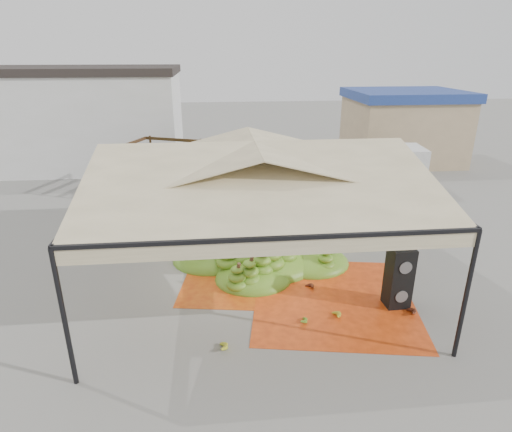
{
  "coord_description": "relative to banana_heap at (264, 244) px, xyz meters",
  "views": [
    {
      "loc": [
        -1.09,
        -11.13,
        6.26
      ],
      "look_at": [
        0.2,
        1.5,
        1.3
      ],
      "focal_mm": 30.0,
      "sensor_mm": 36.0,
      "label": 1
    }
  ],
  "objects": [
    {
      "name": "hand_yellow_a",
      "position": [
        1.4,
        -3.17,
        -0.52
      ],
      "size": [
        0.48,
        0.41,
        0.2
      ],
      "primitive_type": "ellipsoid",
      "rotation": [
        0.0,
        0.0,
        0.14
      ],
      "color": "gold",
      "rests_on": "ground"
    },
    {
      "name": "vendor",
      "position": [
        0.87,
        3.53,
        0.25
      ],
      "size": [
        0.63,
        0.42,
        1.73
      ],
      "primitive_type": "imported",
      "rotation": [
        0.0,
        0.0,
        3.14
      ],
      "color": "gray",
      "rests_on": "ground"
    },
    {
      "name": "speaker_stack",
      "position": [
        3.14,
        -2.78,
        0.21
      ],
      "size": [
        0.62,
        0.55,
        1.65
      ],
      "rotation": [
        0.0,
        0.0,
        0.04
      ],
      "color": "black",
      "rests_on": "ground"
    },
    {
      "name": "truck_left",
      "position": [
        -1.33,
        5.68,
        0.96
      ],
      "size": [
        7.86,
        5.18,
        2.56
      ],
      "rotation": [
        0.0,
        0.0,
        -0.39
      ],
      "color": "#493618",
      "rests_on": "ground"
    },
    {
      "name": "hand_yellow_b",
      "position": [
        -1.48,
        -4.11,
        -0.51
      ],
      "size": [
        0.48,
        0.41,
        0.2
      ],
      "primitive_type": "ellipsoid",
      "rotation": [
        0.0,
        0.0,
        0.09
      ],
      "color": "gold",
      "rests_on": "ground"
    },
    {
      "name": "canopy_tent",
      "position": [
        -0.38,
        -0.84,
        2.68
      ],
      "size": [
        8.1,
        8.1,
        4.0
      ],
      "color": "black",
      "rests_on": "ground"
    },
    {
      "name": "hand_green",
      "position": [
        0.54,
        -3.27,
        -0.53
      ],
      "size": [
        0.48,
        0.44,
        0.17
      ],
      "primitive_type": "ellipsoid",
      "rotation": [
        0.0,
        0.0,
        -0.4
      ],
      "color": "#457C19",
      "rests_on": "ground"
    },
    {
      "name": "building_tan",
      "position": [
        9.62,
        12.16,
        1.46
      ],
      "size": [
        6.3,
        5.3,
        4.1
      ],
      "color": "tan",
      "rests_on": "ground"
    },
    {
      "name": "hanging_bunches",
      "position": [
        0.63,
        -1.11,
        2.0
      ],
      "size": [
        3.24,
        0.24,
        0.2
      ],
      "color": "#427418",
      "rests_on": "ground"
    },
    {
      "name": "tarp_right",
      "position": [
        1.61,
        -2.34,
        -0.61
      ],
      "size": [
        4.86,
        5.03,
        0.01
      ],
      "primitive_type": "cube",
      "rotation": [
        0.0,
        0.0,
        -0.17
      ],
      "color": "#ED5116",
      "rests_on": "ground"
    },
    {
      "name": "hand_red_a",
      "position": [
        3.32,
        -3.21,
        -0.52
      ],
      "size": [
        0.46,
        0.39,
        0.2
      ],
      "primitive_type": "ellipsoid",
      "rotation": [
        0.0,
        0.0,
        0.08
      ],
      "color": "#531E13",
      "rests_on": "ground"
    },
    {
      "name": "truck_right",
      "position": [
        5.38,
        6.85,
        0.67
      ],
      "size": [
        6.26,
        2.73,
        2.08
      ],
      "rotation": [
        0.0,
        0.0,
        -0.11
      ],
      "color": "#50311A",
      "rests_on": "ground"
    },
    {
      "name": "building_white",
      "position": [
        -10.38,
        13.16,
        2.1
      ],
      "size": [
        14.3,
        6.3,
        5.4
      ],
      "color": "silver",
      "rests_on": "ground"
    },
    {
      "name": "tarp_left",
      "position": [
        -0.48,
        -0.85,
        -0.61
      ],
      "size": [
        4.35,
        4.2,
        0.01
      ],
      "primitive_type": "cube",
      "rotation": [
        0.0,
        0.0,
        -0.16
      ],
      "color": "orange",
      "rests_on": "ground"
    },
    {
      "name": "hand_red_b",
      "position": [
        1.05,
        -1.75,
        -0.53
      ],
      "size": [
        0.49,
        0.47,
        0.17
      ],
      "primitive_type": "ellipsoid",
      "rotation": [
        0.0,
        0.0,
        0.58
      ],
      "color": "#562913",
      "rests_on": "ground"
    },
    {
      "name": "banana_heap",
      "position": [
        0.0,
        0.0,
        0.0
      ],
      "size": [
        6.79,
        6.06,
        1.23
      ],
      "primitive_type": "ellipsoid",
      "rotation": [
        0.0,
        0.0,
        -0.26
      ],
      "color": "#3B6E17",
      "rests_on": "ground"
    },
    {
      "name": "banana_leaves",
      "position": [
        -1.74,
        0.8,
        -0.62
      ],
      "size": [
        0.96,
        1.36,
        3.7
      ],
      "primitive_type": null,
      "color": "#3C761F",
      "rests_on": "ground"
    },
    {
      "name": "ground",
      "position": [
        -0.38,
        -0.84,
        -0.62
      ],
      "size": [
        90.0,
        90.0,
        0.0
      ],
      "primitive_type": "plane",
      "color": "slate",
      "rests_on": "ground"
    }
  ]
}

